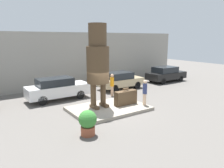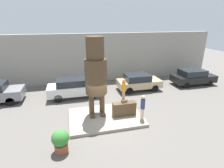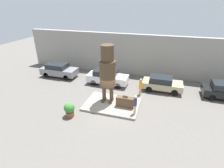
{
  "view_description": "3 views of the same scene",
  "coord_description": "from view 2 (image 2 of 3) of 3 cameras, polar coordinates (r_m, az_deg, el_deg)",
  "views": [
    {
      "loc": [
        -7.33,
        -11.25,
        4.56
      ],
      "look_at": [
        0.15,
        -0.16,
        1.72
      ],
      "focal_mm": 35.0,
      "sensor_mm": 36.0,
      "label": 1
    },
    {
      "loc": [
        -2.08,
        -10.18,
        6.32
      ],
      "look_at": [
        0.51,
        0.29,
        2.36
      ],
      "focal_mm": 28.0,
      "sensor_mm": 36.0,
      "label": 2
    },
    {
      "loc": [
        3.95,
        -12.95,
        8.66
      ],
      "look_at": [
        0.01,
        -0.03,
        2.18
      ],
      "focal_mm": 28.0,
      "sensor_mm": 36.0,
      "label": 3
    }
  ],
  "objects": [
    {
      "name": "worker_hivis",
      "position": [
        14.6,
        3.84,
        -1.35
      ],
      "size": [
        0.3,
        0.3,
        1.78
      ],
      "color": "tan",
      "rests_on": "ground_plane"
    },
    {
      "name": "tourist",
      "position": [
        11.46,
        9.99,
        -7.15
      ],
      "size": [
        0.29,
        0.29,
        1.69
      ],
      "color": "beige",
      "rests_on": "pedestal"
    },
    {
      "name": "pedestal",
      "position": [
        12.11,
        -2.03,
        -10.76
      ],
      "size": [
        4.86,
        3.35,
        0.2
      ],
      "color": "gray",
      "rests_on": "ground_plane"
    },
    {
      "name": "building_backdrop",
      "position": [
        18.79,
        -7.32,
        8.38
      ],
      "size": [
        28.0,
        0.6,
        5.07
      ],
      "color": "gray",
      "rests_on": "ground_plane"
    },
    {
      "name": "giant_suitcase",
      "position": [
        11.96,
        3.99,
        -8.06
      ],
      "size": [
        1.57,
        0.48,
        1.14
      ],
      "color": "#4C3823",
      "rests_on": "pedestal"
    },
    {
      "name": "statue_figure",
      "position": [
        11.12,
        -5.32,
        4.08
      ],
      "size": [
        1.41,
        1.41,
        5.23
      ],
      "color": "#4C3823",
      "rests_on": "pedestal"
    },
    {
      "name": "parked_car_white",
      "position": [
        15.33,
        -12.11,
        -1.11
      ],
      "size": [
        4.6,
        1.71,
        1.67
      ],
      "color": "silver",
      "rests_on": "ground_plane"
    },
    {
      "name": "planter_pot",
      "position": [
        9.52,
        -16.46,
        -17.22
      ],
      "size": [
        0.87,
        0.87,
        1.24
      ],
      "color": "brown",
      "rests_on": "ground_plane"
    },
    {
      "name": "parked_car_black",
      "position": [
        19.88,
        24.93,
        2.19
      ],
      "size": [
        4.37,
        1.88,
        1.59
      ],
      "color": "black",
      "rests_on": "ground_plane"
    },
    {
      "name": "parked_car_tan",
      "position": [
        16.78,
        8.65,
        0.79
      ],
      "size": [
        4.06,
        1.86,
        1.55
      ],
      "color": "tan",
      "rests_on": "ground_plane"
    },
    {
      "name": "ground_plane",
      "position": [
        12.16,
        -2.03,
        -11.16
      ],
      "size": [
        60.0,
        60.0,
        0.0
      ],
      "primitive_type": "plane",
      "color": "#605B56"
    }
  ]
}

